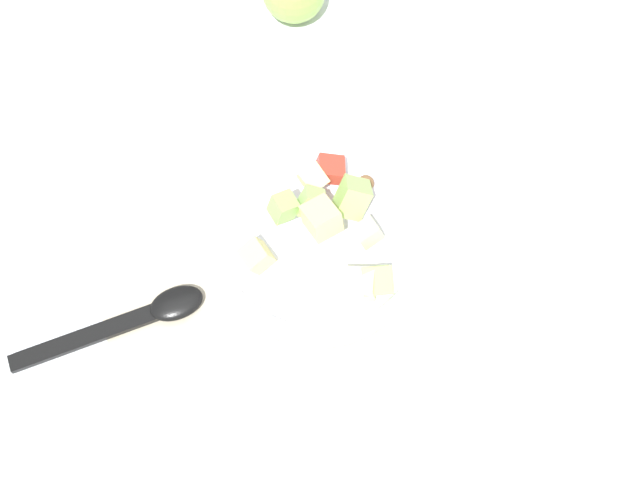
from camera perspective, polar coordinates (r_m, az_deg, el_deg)
ground_plane at (r=0.84m, az=0.39°, el=-0.94°), size 2.40×2.40×0.00m
placemat at (r=0.84m, az=0.40°, el=-0.86°), size 0.49×0.33×0.01m
salad_bowl at (r=0.80m, az=0.04°, el=-0.13°), size 0.23×0.23×0.12m
serving_spoon at (r=0.82m, az=-13.05°, el=-5.51°), size 0.20×0.04×0.01m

